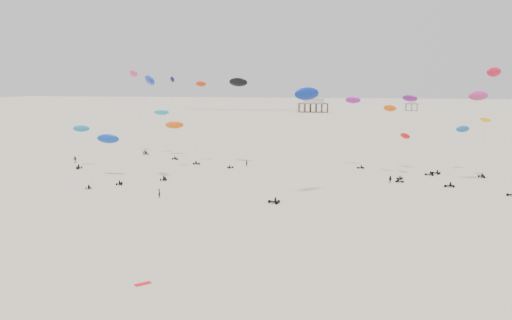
% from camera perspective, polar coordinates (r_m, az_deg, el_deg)
% --- Properties ---
extents(ground_plane, '(900.00, 900.00, 0.00)m').
position_cam_1_polar(ground_plane, '(206.09, 5.99, 2.88)').
color(ground_plane, beige).
extents(pavilion_main, '(21.00, 13.00, 9.80)m').
position_cam_1_polar(pavilion_main, '(355.67, 6.56, 6.13)').
color(pavilion_main, brown).
rests_on(pavilion_main, ground).
extents(pavilion_small, '(9.00, 7.00, 8.00)m').
position_cam_1_polar(pavilion_small, '(386.86, 17.36, 5.90)').
color(pavilion_small, brown).
rests_on(pavilion_small, ground).
extents(pier_fence, '(80.20, 0.20, 1.50)m').
position_cam_1_polar(pier_fence, '(363.66, -1.69, 5.70)').
color(pier_fence, black).
rests_on(pier_fence, ground).
extents(rig_0, '(4.69, 7.41, 10.78)m').
position_cam_1_polar(rig_0, '(135.66, -19.44, 2.10)').
color(rig_0, black).
rests_on(rig_0, ground).
extents(rig_1, '(5.21, 17.70, 25.84)m').
position_cam_1_polar(rig_1, '(118.90, -9.97, 3.97)').
color(rig_1, black).
rests_on(rig_1, ground).
extents(rig_2, '(7.79, 10.42, 19.16)m').
position_cam_1_polar(rig_2, '(127.13, 17.71, 4.62)').
color(rig_2, black).
rests_on(rig_2, ground).
extents(rig_3, '(2.82, 4.34, 13.91)m').
position_cam_1_polar(rig_3, '(125.38, 24.62, 1.38)').
color(rig_3, black).
rests_on(rig_3, ground).
extents(rig_4, '(8.29, 4.50, 13.51)m').
position_cam_1_polar(rig_4, '(156.02, -11.02, 4.67)').
color(rig_4, black).
rests_on(rig_4, ground).
extents(rig_5, '(5.18, 10.36, 16.89)m').
position_cam_1_polar(rig_5, '(120.71, 15.34, 3.75)').
color(rig_5, black).
rests_on(rig_5, ground).
extents(rig_6, '(7.63, 12.36, 12.53)m').
position_cam_1_polar(rig_6, '(149.93, -9.30, 3.52)').
color(rig_6, black).
rests_on(rig_6, ground).
extents(rig_7, '(3.60, 6.01, 21.99)m').
position_cam_1_polar(rig_7, '(133.76, -6.51, 5.18)').
color(rig_7, black).
rests_on(rig_7, ground).
extents(rig_8, '(6.42, 16.63, 16.36)m').
position_cam_1_polar(rig_8, '(119.55, -16.72, 1.92)').
color(rig_8, black).
rests_on(rig_8, ground).
extents(rig_9, '(10.15, 10.54, 13.75)m').
position_cam_1_polar(rig_9, '(131.09, 21.73, 1.86)').
color(rig_9, black).
rests_on(rig_9, ground).
extents(rig_10, '(5.06, 15.34, 25.81)m').
position_cam_1_polar(rig_10, '(114.80, 25.91, 6.52)').
color(rig_10, black).
rests_on(rig_10, ground).
extents(rig_11, '(4.50, 13.97, 13.75)m').
position_cam_1_polar(rig_11, '(119.84, 16.49, 1.14)').
color(rig_11, black).
rests_on(rig_11, ground).
extents(rig_12, '(5.53, 6.01, 18.05)m').
position_cam_1_polar(rig_12, '(130.23, 11.23, 4.94)').
color(rig_12, black).
rests_on(rig_12, ground).
extents(rig_13, '(9.81, 10.08, 20.40)m').
position_cam_1_polar(rig_13, '(116.32, 23.46, 4.74)').
color(rig_13, black).
rests_on(rig_13, ground).
extents(rig_15, '(7.59, 11.61, 23.67)m').
position_cam_1_polar(rig_15, '(112.64, -12.43, 7.61)').
color(rig_15, black).
rests_on(rig_15, ground).
extents(rig_16, '(6.17, 10.71, 23.10)m').
position_cam_1_polar(rig_16, '(131.47, -2.12, 8.15)').
color(rig_16, black).
rests_on(rig_16, ground).
extents(rig_17, '(8.81, 11.55, 21.28)m').
position_cam_1_polar(rig_17, '(94.13, 5.25, 5.68)').
color(rig_17, black).
rests_on(rig_17, ground).
extents(rig_18, '(8.84, 7.99, 25.52)m').
position_cam_1_polar(rig_18, '(157.57, -13.71, 8.76)').
color(rig_18, black).
rests_on(rig_18, ground).
extents(spectator_0, '(0.88, 0.90, 2.06)m').
position_cam_1_polar(spectator_0, '(96.53, -10.98, -4.26)').
color(spectator_0, black).
rests_on(spectator_0, ground).
extents(spectator_1, '(1.07, 0.82, 1.93)m').
position_cam_1_polar(spectator_1, '(112.00, 15.09, -2.57)').
color(spectator_1, black).
rests_on(spectator_1, ground).
extents(spectator_2, '(1.31, 0.72, 2.19)m').
position_cam_1_polar(spectator_2, '(143.30, -19.96, -0.31)').
color(spectator_2, black).
rests_on(spectator_2, ground).
extents(spectator_3, '(0.84, 0.80, 1.91)m').
position_cam_1_polar(spectator_3, '(129.55, -1.07, -0.71)').
color(spectator_3, black).
rests_on(spectator_3, ground).
extents(grounded_kite_b, '(1.78, 1.76, 0.07)m').
position_cam_1_polar(grounded_kite_b, '(57.39, -12.81, -13.67)').
color(grounded_kite_b, red).
rests_on(grounded_kite_b, ground).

